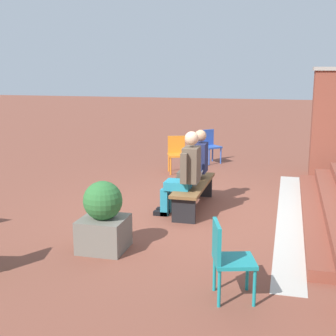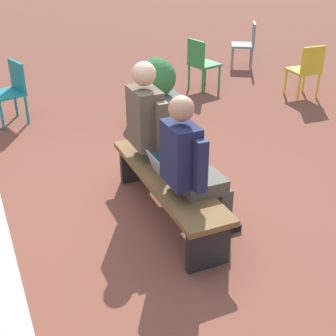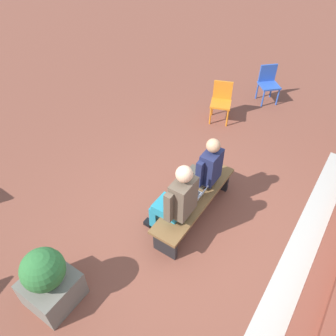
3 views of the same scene
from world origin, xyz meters
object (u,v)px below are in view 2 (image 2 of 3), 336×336
plastic_chair_far_right (247,42)px  plastic_chair_near_bench_right (11,88)px  person_adult (156,128)px  plastic_chair_by_pillar (201,61)px  person_student (192,165)px  plastic_chair_foreground (307,68)px  bench (167,185)px  laptop (165,170)px  planter (157,95)px

plastic_chair_far_right → plastic_chair_near_bench_right: same height
person_adult → plastic_chair_by_pillar: size_ratio=1.67×
person_student → plastic_chair_foreground: bearing=-51.8°
person_adult → plastic_chair_by_pillar: (2.85, -1.98, -0.26)m
bench → laptop: 0.15m
laptop → plastic_chair_near_bench_right: size_ratio=0.38×
bench → person_student: (-0.35, -0.07, 0.36)m
laptop → plastic_chair_foreground: (2.23, -3.40, -0.02)m
bench → plastic_chair_far_right: plastic_chair_far_right is taller
plastic_chair_by_pillar → plastic_chair_foreground: size_ratio=1.00×
laptop → planter: planter is taller
person_student → plastic_chair_by_pillar: size_ratio=1.58×
bench → planter: planter is taller
plastic_chair_by_pillar → planter: bearing=132.0°
person_adult → laptop: (-0.40, 0.08, -0.24)m
person_adult → plastic_chair_far_right: bearing=-42.6°
laptop → plastic_chair_near_bench_right: bearing=17.4°
plastic_chair_foreground → laptop: bearing=123.3°
bench → planter: 2.28m
plastic_chair_far_right → planter: (-2.01, 2.71, -0.04)m
person_student → plastic_chair_far_right: size_ratio=1.58×
person_student → laptop: person_student is taller
plastic_chair_far_right → plastic_chair_foreground: size_ratio=1.00×
laptop → plastic_chair_far_right: size_ratio=0.38×
plastic_chair_by_pillar → plastic_chair_far_right: (0.88, -1.44, 0.00)m
plastic_chair_by_pillar → laptop: bearing=147.6°
laptop → plastic_chair_foreground: 4.06m
laptop → plastic_chair_far_right: plastic_chair_far_right is taller
person_student → person_adult: size_ratio=0.95×
bench → plastic_chair_far_right: bearing=-40.1°
plastic_chair_near_bench_right → plastic_chair_foreground: (-0.84, -4.36, 0.00)m
person_adult → plastic_chair_near_bench_right: size_ratio=1.67×
bench → plastic_chair_by_pillar: 3.87m
person_adult → plastic_chair_near_bench_right: 2.87m
plastic_chair_by_pillar → plastic_chair_near_bench_right: same height
laptop → plastic_chair_foreground: plastic_chair_foreground is taller
bench → plastic_chair_near_bench_right: size_ratio=2.14×
person_student → person_adult: bearing=-0.3°
person_student → plastic_chair_near_bench_right: person_student is taller
laptop → bench: bearing=-153.6°
bench → person_adult: person_adult is taller
person_adult → plastic_chair_foreground: 3.79m
planter → person_student: bearing=163.8°
person_adult → plastic_chair_foreground: (1.83, -3.31, -0.26)m
person_adult → plastic_chair_foreground: person_adult is taller
plastic_chair_far_right → plastic_chair_near_bench_right: size_ratio=1.00×
bench → laptop: bearing=26.4°
person_adult → plastic_chair_far_right: person_adult is taller
plastic_chair_by_pillar → plastic_chair_near_bench_right: (-0.18, 3.03, 0.00)m
laptop → person_adult: bearing=-11.6°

